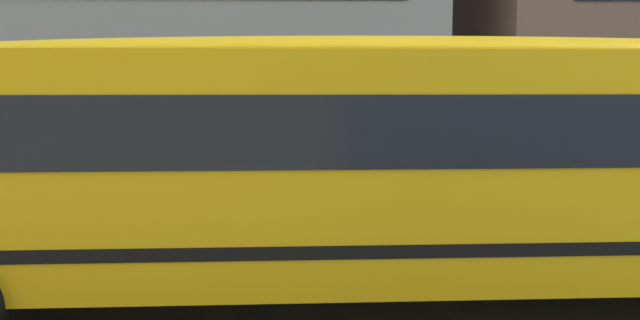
# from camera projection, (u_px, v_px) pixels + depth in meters

# --- Properties ---
(ground_plane) EXTENTS (400.00, 400.00, 0.00)m
(ground_plane) POSITION_uv_depth(u_px,v_px,m) (136.00, 264.00, 9.14)
(ground_plane) COLOR #38383D
(sidewalk_far) EXTENTS (120.00, 3.00, 0.01)m
(sidewalk_far) POSITION_uv_depth(u_px,v_px,m) (212.00, 179.00, 17.08)
(sidewalk_far) COLOR gray
(sidewalk_far) RESTS_ON ground_plane
(lane_centreline) EXTENTS (110.00, 0.16, 0.01)m
(lane_centreline) POSITION_uv_depth(u_px,v_px,m) (136.00, 264.00, 9.14)
(lane_centreline) COLOR silver
(lane_centreline) RESTS_ON ground_plane
(school_bus) EXTENTS (12.92, 3.07, 2.87)m
(school_bus) POSITION_uv_depth(u_px,v_px,m) (432.00, 150.00, 7.16)
(school_bus) COLOR yellow
(school_bus) RESTS_ON ground_plane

